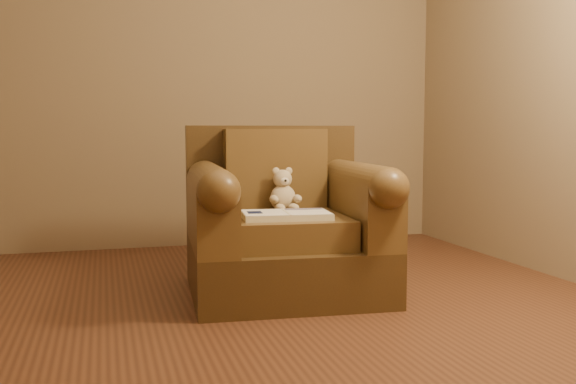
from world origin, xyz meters
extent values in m
plane|color=brown|center=(0.00, 0.00, 0.00)|extent=(4.00, 4.00, 0.00)
cube|color=#897254|center=(0.00, 2.00, 1.35)|extent=(4.00, 0.02, 2.70)
cube|color=#442F16|center=(0.31, 0.37, 0.14)|extent=(1.09, 1.05, 0.29)
cube|color=#442F16|center=(0.34, 0.81, 0.60)|extent=(1.03, 0.18, 0.63)
cube|color=brown|center=(0.30, 0.32, 0.36)|extent=(0.65, 0.76, 0.15)
cube|color=brown|center=(0.33, 0.67, 0.67)|extent=(0.60, 0.21, 0.46)
cube|color=brown|center=(-0.11, 0.35, 0.45)|extent=(0.27, 0.88, 0.33)
cube|color=brown|center=(0.71, 0.29, 0.45)|extent=(0.27, 0.88, 0.33)
cylinder|color=brown|center=(-0.11, 0.35, 0.61)|extent=(0.27, 0.88, 0.20)
cylinder|color=brown|center=(0.71, 0.29, 0.61)|extent=(0.27, 0.88, 0.20)
ellipsoid|color=#C7B08B|center=(0.33, 0.51, 0.51)|extent=(0.15, 0.13, 0.15)
sphere|color=#C7B08B|center=(0.33, 0.52, 0.62)|extent=(0.11, 0.11, 0.11)
ellipsoid|color=#C7B08B|center=(0.29, 0.53, 0.66)|extent=(0.04, 0.02, 0.04)
ellipsoid|color=#C7B08B|center=(0.37, 0.53, 0.66)|extent=(0.04, 0.02, 0.04)
ellipsoid|color=beige|center=(0.33, 0.47, 0.61)|extent=(0.05, 0.03, 0.04)
sphere|color=black|center=(0.33, 0.46, 0.61)|extent=(0.01, 0.01, 0.01)
ellipsoid|color=#C7B08B|center=(0.26, 0.46, 0.51)|extent=(0.05, 0.10, 0.05)
ellipsoid|color=#C7B08B|center=(0.40, 0.45, 0.51)|extent=(0.05, 0.10, 0.05)
ellipsoid|color=#C7B08B|center=(0.29, 0.43, 0.46)|extent=(0.06, 0.10, 0.05)
ellipsoid|color=#C7B08B|center=(0.37, 0.42, 0.46)|extent=(0.06, 0.10, 0.05)
cube|color=beige|center=(0.25, 0.18, 0.46)|extent=(0.47, 0.31, 0.03)
cube|color=white|center=(0.14, 0.19, 0.47)|extent=(0.24, 0.29, 0.00)
cube|color=white|center=(0.37, 0.17, 0.47)|extent=(0.24, 0.29, 0.00)
cube|color=beige|center=(0.25, 0.18, 0.47)|extent=(0.04, 0.27, 0.00)
cube|color=#0F1638|center=(0.09, 0.20, 0.48)|extent=(0.08, 0.10, 0.00)
cube|color=slate|center=(0.38, 0.27, 0.48)|extent=(0.21, 0.08, 0.00)
cylinder|color=gold|center=(0.86, 0.87, 0.01)|extent=(0.34, 0.34, 0.03)
cylinder|color=gold|center=(0.86, 0.87, 0.30)|extent=(0.03, 0.03, 0.56)
cylinder|color=gold|center=(0.86, 0.87, 0.59)|extent=(0.43, 0.43, 0.02)
cylinder|color=gold|center=(0.86, 0.87, 0.58)|extent=(0.03, 0.03, 0.02)
camera|label=1|loc=(-0.64, -2.97, 0.89)|focal=40.00mm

